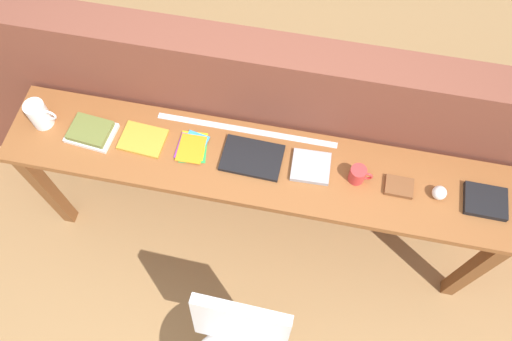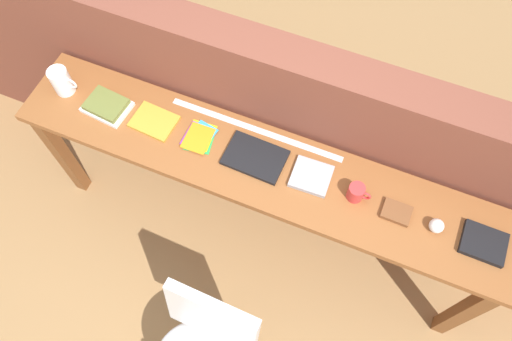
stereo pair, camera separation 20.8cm
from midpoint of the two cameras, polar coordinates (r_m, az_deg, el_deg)
name	(u,v)px [view 1 (the left image)]	position (r m, az deg, el deg)	size (l,w,h in m)	color
ground_plane	(248,273)	(3.11, -2.87, -11.80)	(40.00, 40.00, 0.00)	#9E7547
brick_wall_back	(270,128)	(2.74, -0.58, 4.66)	(6.00, 0.20, 1.32)	brown
sideboard	(258,176)	(2.51, -2.14, -0.86)	(2.50, 0.44, 0.88)	brown
pitcher_white	(39,114)	(2.70, -25.62, 5.64)	(0.14, 0.10, 0.18)	white
book_stack_leftmost	(91,132)	(2.61, -20.55, 3.98)	(0.24, 0.19, 0.05)	white
magazine_cycling	(143,139)	(2.53, -15.12, 3.25)	(0.22, 0.16, 0.02)	gold
pamphlet_pile_colourful	(192,147)	(2.45, -9.74, 2.41)	(0.16, 0.18, 0.01)	green
book_open_centre	(252,158)	(2.39, -2.93, 1.25)	(0.29, 0.20, 0.02)	black
book_grey_hardcover	(311,167)	(2.37, 3.80, 0.22)	(0.18, 0.17, 0.02)	#9E9EA3
mug	(358,175)	(2.34, 9.12, -0.69)	(0.11, 0.08, 0.09)	red
leather_journal_brown	(399,187)	(2.39, 13.67, -2.03)	(0.13, 0.10, 0.02)	brown
sports_ball_small	(439,193)	(2.40, 17.94, -2.65)	(0.07, 0.07, 0.07)	silver
book_repair_rightmost	(486,201)	(2.48, 22.62, -3.47)	(0.19, 0.16, 0.03)	black
ruler_metal_back_edge	(246,130)	(2.48, -3.50, 4.42)	(0.91, 0.03, 0.00)	silver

